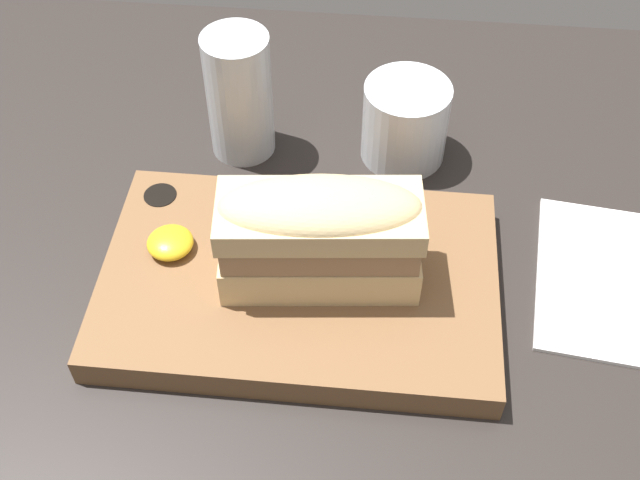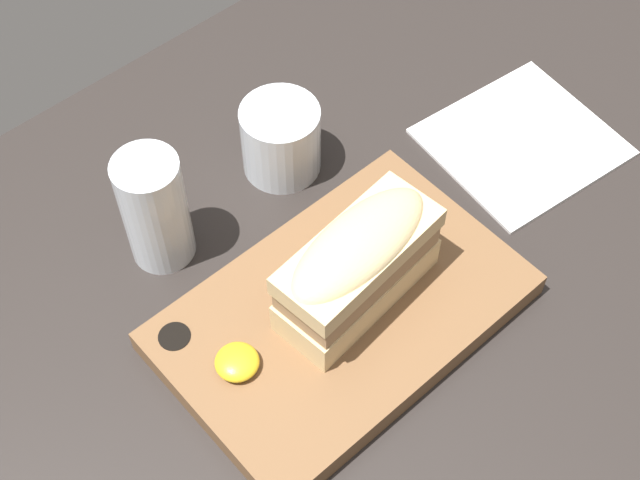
% 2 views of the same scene
% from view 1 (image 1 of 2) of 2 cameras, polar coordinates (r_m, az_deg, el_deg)
% --- Properties ---
extents(dining_table, '(1.81, 0.90, 0.02)m').
position_cam_1_polar(dining_table, '(0.65, -0.37, -7.24)').
color(dining_table, '#282321').
rests_on(dining_table, ground).
extents(serving_board, '(0.32, 0.21, 0.03)m').
position_cam_1_polar(serving_board, '(0.66, -1.54, -3.00)').
color(serving_board, brown).
rests_on(serving_board, dining_table).
extents(sandwich, '(0.16, 0.08, 0.09)m').
position_cam_1_polar(sandwich, '(0.61, 0.10, 0.53)').
color(sandwich, '#DBBC84').
rests_on(sandwich, serving_board).
extents(mustard_dollop, '(0.04, 0.04, 0.02)m').
position_cam_1_polar(mustard_dollop, '(0.67, -10.61, -0.18)').
color(mustard_dollop, gold).
rests_on(mustard_dollop, serving_board).
extents(water_glass, '(0.06, 0.06, 0.13)m').
position_cam_1_polar(water_glass, '(0.76, -5.71, 9.71)').
color(water_glass, silver).
rests_on(water_glass, dining_table).
extents(wine_glass, '(0.08, 0.08, 0.08)m').
position_cam_1_polar(wine_glass, '(0.76, 6.05, 8.15)').
color(wine_glass, silver).
rests_on(wine_glass, dining_table).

